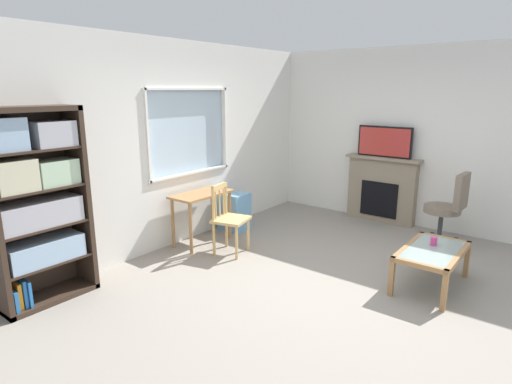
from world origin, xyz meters
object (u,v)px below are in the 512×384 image
at_px(bookshelf, 36,201).
at_px(fireplace, 382,189).
at_px(desk_under_window, 202,202).
at_px(tv, 385,142).
at_px(office_chair, 449,205).
at_px(plastic_drawer_unit, 234,211).
at_px(coffee_table, 432,255).
at_px(sippy_cup, 434,241).
at_px(wooden_chair, 229,218).

bearing_deg(bookshelf, fireplace, -19.85).
height_order(desk_under_window, tv, tv).
bearing_deg(office_chair, tv, 68.44).
distance_m(bookshelf, plastic_drawer_unit, 2.92).
bearing_deg(desk_under_window, office_chair, -52.97).
xyz_separation_m(office_chair, coffee_table, (-1.44, -0.20, -0.19)).
bearing_deg(plastic_drawer_unit, sippy_cup, -90.50).
xyz_separation_m(wooden_chair, office_chair, (2.05, -2.15, 0.09)).
bearing_deg(sippy_cup, tv, 36.30).
relative_size(office_chair, sippy_cup, 11.11).
relative_size(wooden_chair, plastic_drawer_unit, 1.61).
relative_size(bookshelf, wooden_chair, 2.13).
xyz_separation_m(plastic_drawer_unit, sippy_cup, (-0.03, -2.88, 0.19)).
bearing_deg(plastic_drawer_unit, tv, -42.66).
height_order(fireplace, sippy_cup, fireplace).
relative_size(fireplace, office_chair, 1.17).
distance_m(desk_under_window, coffee_table, 2.93).
relative_size(office_chair, coffee_table, 1.01).
distance_m(wooden_chair, plastic_drawer_unit, 0.96).
xyz_separation_m(fireplace, coffee_table, (-1.90, -1.32, -0.17)).
distance_m(bookshelf, sippy_cup, 4.10).
distance_m(office_chair, sippy_cup, 1.33).
height_order(wooden_chair, fireplace, fireplace).
bearing_deg(wooden_chair, bookshelf, 163.26).
distance_m(desk_under_window, fireplace, 2.91).
height_order(plastic_drawer_unit, office_chair, office_chair).
relative_size(wooden_chair, fireplace, 0.77).
distance_m(desk_under_window, office_chair, 3.33).
distance_m(wooden_chair, coffee_table, 2.43).
bearing_deg(office_chair, wooden_chair, 133.62).
bearing_deg(office_chair, bookshelf, 146.05).
bearing_deg(office_chair, desk_under_window, 127.03).
xyz_separation_m(desk_under_window, office_chair, (2.01, -2.66, -0.03)).
bearing_deg(fireplace, desk_under_window, 147.96).
bearing_deg(tv, plastic_drawer_unit, 137.34).
bearing_deg(fireplace, bookshelf, 160.15).
xyz_separation_m(plastic_drawer_unit, coffee_table, (-0.15, -2.91, 0.08)).
xyz_separation_m(desk_under_window, wooden_chair, (-0.04, -0.52, -0.12)).
relative_size(plastic_drawer_unit, fireplace, 0.48).
bearing_deg(coffee_table, tv, 35.09).
distance_m(bookshelf, tv, 4.85).
bearing_deg(desk_under_window, bookshelf, 177.10).
bearing_deg(bookshelf, tv, -19.93).
bearing_deg(desk_under_window, coffee_table, -78.72).
relative_size(bookshelf, coffee_table, 1.93).
bearing_deg(fireplace, wooden_chair, 157.67).
bearing_deg(fireplace, tv, 180.00).
relative_size(plastic_drawer_unit, coffee_table, 0.56).
distance_m(bookshelf, coffee_table, 4.05).
xyz_separation_m(wooden_chair, fireplace, (2.51, -1.03, 0.06)).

